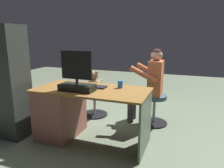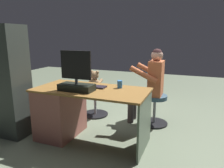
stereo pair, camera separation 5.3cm
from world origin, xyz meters
The scene contains 12 objects.
ground_plane centered at (0.00, 0.00, 0.00)m, with size 10.00×10.00×0.00m, color #626D57.
desk centered at (0.38, 0.44, 0.38)m, with size 1.46×0.71×0.71m.
monitor centered at (0.12, 0.59, 0.85)m, with size 0.44×0.20×0.49m.
keyboard centered at (0.05, 0.35, 0.72)m, with size 0.42×0.14×0.02m, color black.
computer_mouse centered at (0.35, 0.36, 0.73)m, with size 0.06×0.10×0.04m, color black.
cup centered at (-0.32, 0.26, 0.76)m, with size 0.07×0.07×0.10m, color #3372BF.
tv_remote centered at (0.42, 0.41, 0.72)m, with size 0.04×0.15×0.02m, color black.
office_chair_teddy centered at (0.37, -0.40, 0.28)m, with size 0.45×0.45×0.48m.
teddy_bear centered at (0.37, -0.41, 0.62)m, with size 0.23×0.23×0.32m.
visitor_chair centered at (-0.67, -0.40, 0.29)m, with size 0.43×0.43×0.48m.
person centered at (-0.59, -0.40, 0.70)m, with size 0.51×0.47×1.19m.
equipment_rack centered at (1.11, 0.69, 0.76)m, with size 0.44×0.36×1.52m, color #2C312D.
Camera 2 is at (-1.20, 2.75, 1.37)m, focal length 33.53 mm.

